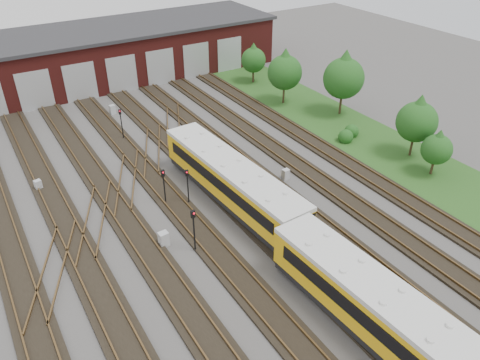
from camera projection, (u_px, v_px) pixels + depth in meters
ground at (258, 260)px, 31.50m from camera, size 120.00×120.00×0.00m
track_network at (251, 255)px, 31.79m from camera, size 30.40×70.00×0.33m
maintenance_shed at (82, 57)px, 58.55m from camera, size 51.00×12.50×6.35m
grass_verge at (359, 136)px, 47.16m from camera, size 8.00×55.00×0.05m
metro_train at (388, 319)px, 24.63m from camera, size 3.65×47.97×3.27m
signal_mast_0 at (194, 226)px, 31.08m from camera, size 0.31×0.29×3.44m
signal_mast_1 at (121, 120)px, 45.42m from camera, size 0.29×0.27×3.22m
signal_mast_2 at (164, 182)px, 36.12m from camera, size 0.29×0.27×3.05m
signal_mast_3 at (188, 182)px, 36.03m from camera, size 0.29×0.28×3.10m
relay_cabinet_1 at (38, 185)px, 38.56m from camera, size 0.62×0.55×0.90m
relay_cabinet_2 at (164, 239)px, 32.50m from camera, size 0.70×0.60×1.10m
relay_cabinet_3 at (112, 109)px, 51.52m from camera, size 0.66×0.58×1.00m
relay_cabinet_4 at (286, 174)px, 39.96m from camera, size 0.60×0.51×0.94m
tree_0 at (285, 68)px, 52.14m from camera, size 3.88×3.88×6.44m
tree_1 at (253, 57)px, 58.36m from camera, size 3.07×3.07×5.09m
tree_2 at (344, 73)px, 49.25m from camera, size 4.35×4.35×7.21m
tree_3 at (437, 146)px, 39.42m from camera, size 2.60×2.60×4.32m
tree_4 at (418, 117)px, 41.64m from camera, size 3.67×3.67×6.08m
bush_0 at (346, 135)px, 45.72m from camera, size 1.47×1.47×1.47m
bush_1 at (352, 130)px, 46.76m from camera, size 1.44×1.44×1.44m
bush_2 at (239, 61)px, 65.30m from camera, size 1.34×1.34×1.34m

